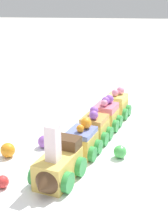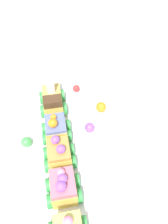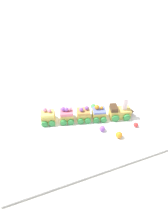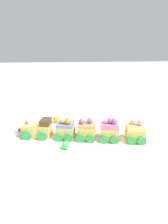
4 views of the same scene
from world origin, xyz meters
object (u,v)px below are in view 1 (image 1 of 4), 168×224
(cake_car_blueberry, at_px, (82,142))
(gumball_purple, at_px, (44,142))
(cake_car_caramel, at_px, (94,128))
(cake_car_lemon, at_px, (116,106))
(gumball_red, at_px, (2,182))
(gumball_orange, at_px, (8,150))
(gumball_green, at_px, (120,152))
(cake_car_strawberry, at_px, (106,116))
(cake_train_locomotive, at_px, (56,167))

(cake_car_blueberry, xyz_separation_m, gumball_purple, (-0.02, -0.08, -0.01))
(cake_car_caramel, distance_m, cake_car_lemon, 0.16)
(gumball_red, height_order, gumball_orange, gumball_orange)
(gumball_green, bearing_deg, gumball_purple, -98.25)
(gumball_purple, height_order, gumball_orange, gumball_orange)
(cake_car_caramel, bearing_deg, cake_car_blueberry, 0.32)
(cake_car_blueberry, height_order, gumball_red, cake_car_blueberry)
(cake_car_strawberry, bearing_deg, gumball_purple, -29.18)
(cake_train_locomotive, height_order, cake_car_caramel, cake_train_locomotive)
(cake_car_lemon, bearing_deg, gumball_orange, -23.34)
(cake_car_caramel, relative_size, gumball_green, 3.22)
(cake_car_blueberry, height_order, gumball_purple, cake_car_blueberry)
(cake_train_locomotive, distance_m, cake_car_blueberry, 0.11)
(gumball_green, distance_m, gumball_purple, 0.16)
(cake_car_caramel, height_order, gumball_red, cake_car_caramel)
(cake_car_blueberry, height_order, gumball_green, cake_car_blueberry)
(cake_car_lemon, xyz_separation_m, gumball_green, (0.23, 0.02, -0.02))
(cake_car_blueberry, bearing_deg, gumball_purple, -89.52)
(cake_train_locomotive, bearing_deg, cake_car_strawberry, 179.98)
(cake_car_lemon, height_order, gumball_red, cake_car_lemon)
(cake_car_caramel, bearing_deg, gumball_orange, -43.31)
(cake_train_locomotive, xyz_separation_m, cake_car_lemon, (-0.33, 0.08, 0.00))
(cake_car_caramel, xyz_separation_m, cake_car_strawberry, (-0.07, 0.02, 0.00))
(gumball_red, distance_m, gumball_orange, 0.11)
(cake_train_locomotive, xyz_separation_m, gumball_red, (0.03, -0.08, -0.02))
(cake_car_blueberry, bearing_deg, cake_car_strawberry, -179.92)
(gumball_green, bearing_deg, cake_car_strawberry, -164.98)
(cake_car_lemon, distance_m, gumball_orange, 0.33)
(cake_train_locomotive, bearing_deg, cake_car_lemon, 179.96)
(cake_car_strawberry, bearing_deg, cake_car_lemon, 179.90)
(cake_train_locomotive, xyz_separation_m, gumball_purple, (-0.12, -0.06, -0.02))
(cake_car_blueberry, bearing_deg, cake_train_locomotive, -0.17)
(cake_train_locomotive, relative_size, cake_car_strawberry, 1.58)
(cake_train_locomotive, distance_m, cake_car_strawberry, 0.26)
(cake_train_locomotive, relative_size, cake_car_caramel, 1.58)
(gumball_green, height_order, gumball_red, gumball_green)
(gumball_orange, bearing_deg, gumball_green, 97.32)
(cake_car_caramel, bearing_deg, gumball_green, 52.41)
(gumball_red, relative_size, gumball_purple, 0.82)
(cake_train_locomotive, bearing_deg, gumball_orange, -108.70)
(cake_train_locomotive, height_order, cake_car_strawberry, cake_train_locomotive)
(gumball_red, bearing_deg, gumball_green, 125.14)
(cake_car_caramel, bearing_deg, cake_car_strawberry, 179.86)
(cake_car_caramel, xyz_separation_m, cake_car_lemon, (-0.16, 0.04, 0.00))
(cake_car_strawberry, distance_m, gumball_green, 0.15)
(gumball_orange, bearing_deg, cake_car_strawberry, 135.04)
(gumball_red, relative_size, gumball_orange, 0.74)
(cake_car_caramel, distance_m, gumball_orange, 0.19)
(cake_car_strawberry, bearing_deg, gumball_red, -13.64)
(cake_car_strawberry, height_order, gumball_red, cake_car_strawberry)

